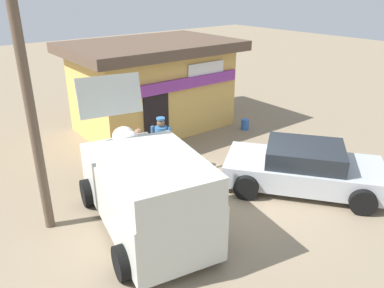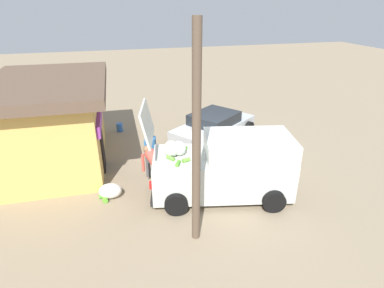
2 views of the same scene
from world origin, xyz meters
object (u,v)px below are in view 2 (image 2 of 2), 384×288
Objects in this scene: delivery_van at (226,166)px; unloaded_banana_pile at (110,191)px; vendor_standing at (151,150)px; paint_bucket at (120,127)px; storefront_bar at (53,121)px; parked_sedan at (214,127)px; customer_bending at (155,164)px.

delivery_van reaches higher than unloaded_banana_pile.
vendor_standing reaches higher than paint_bucket.
vendor_standing is at bearing -120.31° from storefront_bar.
parked_sedan is at bearing -52.99° from unloaded_banana_pile.
delivery_van is 3.31× the size of customer_bending.
storefront_bar reaches higher than delivery_van.
delivery_van reaches higher than vendor_standing.
vendor_standing is (-1.85, -3.16, -0.69)m from storefront_bar.
unloaded_banana_pile is at bearing 173.68° from paint_bucket.
storefront_bar is 4.27m from customer_bending.
parked_sedan is at bearing -52.81° from vendor_standing.
storefront_bar is 6.31m from parked_sedan.
vendor_standing is (-2.31, 3.05, 0.35)m from parked_sedan.
vendor_standing is 0.94m from customer_bending.
delivery_van is 2.84× the size of vendor_standing.
vendor_standing is (1.80, 2.01, -0.05)m from delivery_van.
unloaded_banana_pile is 5.36m from paint_bucket.
unloaded_banana_pile reaches higher than paint_bucket.
customer_bending is (-0.94, 0.00, -0.04)m from vendor_standing.
vendor_standing is at bearing 48.07° from delivery_van.
paint_bucket is at bearing 9.21° from customer_bending.
customer_bending is (0.86, 2.01, -0.09)m from delivery_van.
paint_bucket is (1.95, 3.89, -0.37)m from parked_sedan.
delivery_van is (-3.65, -5.17, -0.64)m from storefront_bar.
storefront_bar is 3.66× the size of vendor_standing.
parked_sedan is at bearing -14.16° from delivery_van.
delivery_van is 3.60m from unloaded_banana_pile.
customer_bending is at bearing 179.74° from vendor_standing.
vendor_standing is 1.92m from unloaded_banana_pile.
paint_bucket is at bearing 11.25° from vendor_standing.
storefront_bar is at bearing 30.58° from unloaded_banana_pile.
vendor_standing is at bearing -168.75° from paint_bucket.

